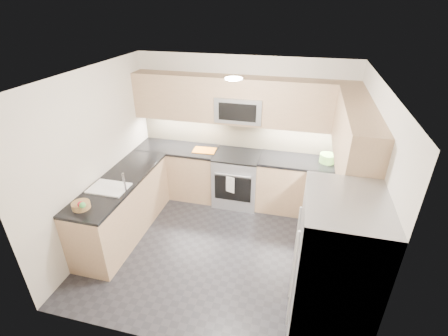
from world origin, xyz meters
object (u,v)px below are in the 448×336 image
(microwave, at_px, (240,109))
(refrigerator, at_px, (332,279))
(gas_range, at_px, (237,179))
(fruit_basket, at_px, (81,205))
(cutting_board, at_px, (204,150))
(utensil_bowl, at_px, (327,158))

(microwave, xyz_separation_m, refrigerator, (1.45, -2.55, -0.80))
(gas_range, bearing_deg, fruit_basket, -127.83)
(refrigerator, bearing_deg, gas_range, 120.88)
(cutting_board, bearing_deg, fruit_basket, -116.06)
(microwave, height_order, cutting_board, microwave)
(cutting_board, height_order, fruit_basket, fruit_basket)
(cutting_board, bearing_deg, refrigerator, -50.04)
(gas_range, height_order, refrigerator, refrigerator)
(microwave, bearing_deg, fruit_basket, -126.19)
(cutting_board, distance_m, fruit_basket, 2.26)
(gas_range, relative_size, cutting_board, 2.35)
(gas_range, distance_m, refrigerator, 2.86)
(microwave, relative_size, fruit_basket, 3.39)
(refrigerator, bearing_deg, microwave, 119.62)
(refrigerator, height_order, cutting_board, refrigerator)
(fruit_basket, bearing_deg, utensil_bowl, 34.54)
(microwave, bearing_deg, gas_range, -90.00)
(cutting_board, bearing_deg, utensil_bowl, 1.67)
(utensil_bowl, bearing_deg, microwave, 177.47)
(gas_range, bearing_deg, utensil_bowl, 2.37)
(fruit_basket, bearing_deg, refrigerator, -7.47)
(utensil_bowl, bearing_deg, cutting_board, -178.33)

